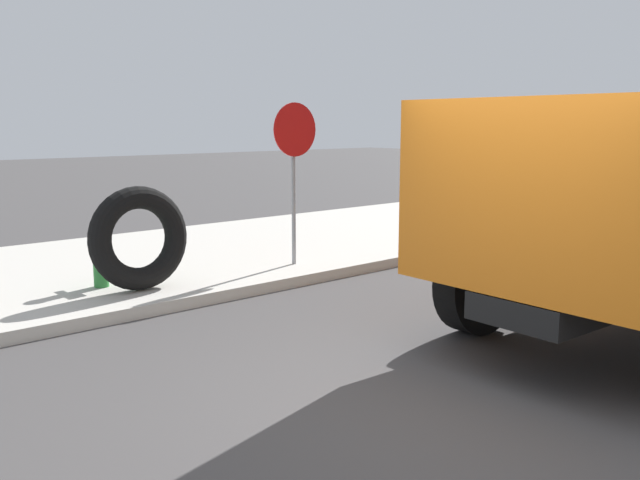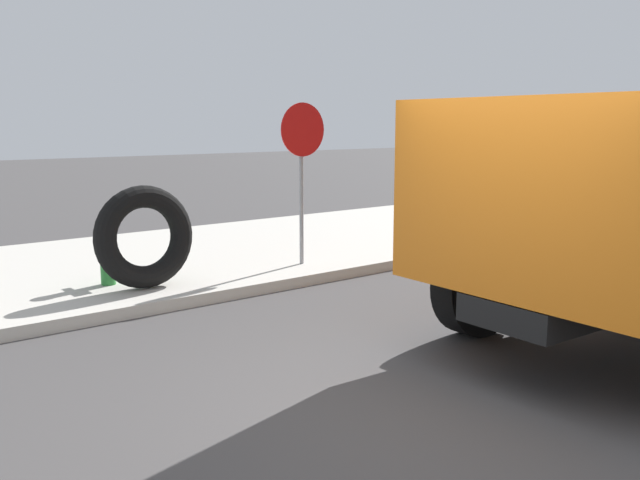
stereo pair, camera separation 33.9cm
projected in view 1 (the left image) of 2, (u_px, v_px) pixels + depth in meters
The scene contains 5 objects.
ground_plane at pixel (455, 418), 5.21m from camera, with size 80.00×80.00×0.00m, color #423F3F.
sidewalk_curb at pixel (94, 271), 9.99m from camera, with size 36.00×5.00×0.15m, color #BCB7AD.
fire_hydrant at pixel (100, 252), 8.64m from camera, with size 0.21×0.48×0.84m.
loose_tire at pixel (139, 238), 8.44m from camera, with size 1.29×1.29×0.28m, color black.
stop_sign at pixel (294, 153), 9.84m from camera, with size 0.76×0.08×2.33m.
Camera 1 is at (-4.02, -2.99, 2.20)m, focal length 38.70 mm.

